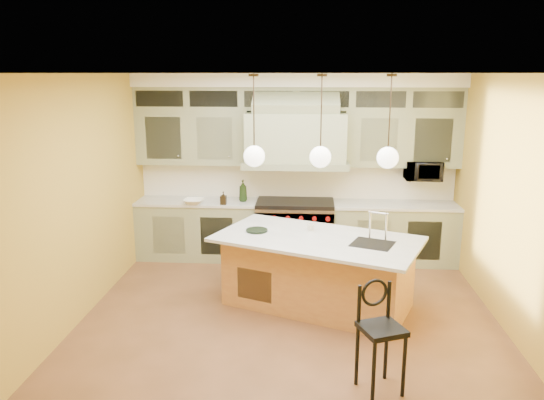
# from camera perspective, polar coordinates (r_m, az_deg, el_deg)

# --- Properties ---
(floor) EXTENTS (5.00, 5.00, 0.00)m
(floor) POSITION_cam_1_polar(r_m,az_deg,el_deg) (6.57, 1.85, -12.74)
(floor) COLOR brown
(floor) RESTS_ON ground
(ceiling) EXTENTS (5.00, 5.00, 0.00)m
(ceiling) POSITION_cam_1_polar(r_m,az_deg,el_deg) (5.89, 2.07, 13.47)
(ceiling) COLOR white
(ceiling) RESTS_ON wall_back
(wall_back) EXTENTS (5.00, 0.00, 5.00)m
(wall_back) POSITION_cam_1_polar(r_m,az_deg,el_deg) (8.52, 2.61, 3.65)
(wall_back) COLOR gold
(wall_back) RESTS_ON ground
(wall_front) EXTENTS (5.00, 0.00, 5.00)m
(wall_front) POSITION_cam_1_polar(r_m,az_deg,el_deg) (3.69, 0.41, -9.63)
(wall_front) COLOR gold
(wall_front) RESTS_ON ground
(wall_left) EXTENTS (0.00, 5.00, 5.00)m
(wall_left) POSITION_cam_1_polar(r_m,az_deg,el_deg) (6.65, -20.12, 0.04)
(wall_left) COLOR gold
(wall_left) RESTS_ON ground
(wall_right) EXTENTS (0.00, 5.00, 5.00)m
(wall_right) POSITION_cam_1_polar(r_m,az_deg,el_deg) (6.48, 24.63, -0.70)
(wall_right) COLOR gold
(wall_right) RESTS_ON ground
(back_cabinetry) EXTENTS (5.00, 0.77, 2.90)m
(back_cabinetry) POSITION_cam_1_polar(r_m,az_deg,el_deg) (8.26, 2.56, 3.20)
(back_cabinetry) COLOR gray
(back_cabinetry) RESTS_ON floor
(range) EXTENTS (1.20, 0.74, 0.96)m
(range) POSITION_cam_1_polar(r_m,az_deg,el_deg) (8.39, 2.48, -3.26)
(range) COLOR silver
(range) RESTS_ON floor
(kitchen_island) EXTENTS (2.78, 2.14, 1.35)m
(kitchen_island) POSITION_cam_1_polar(r_m,az_deg,el_deg) (6.78, 5.00, -7.55)
(kitchen_island) COLOR #AB693C
(kitchen_island) RESTS_ON floor
(counter_stool) EXTENTS (0.48, 0.48, 1.05)m
(counter_stool) POSITION_cam_1_polar(r_m,az_deg,el_deg) (5.11, 11.54, -13.61)
(counter_stool) COLOR black
(counter_stool) RESTS_ON floor
(microwave) EXTENTS (0.54, 0.37, 0.30)m
(microwave) POSITION_cam_1_polar(r_m,az_deg,el_deg) (8.45, 15.93, 3.07)
(microwave) COLOR black
(microwave) RESTS_ON back_cabinetry
(oil_bottle_a) EXTENTS (0.14, 0.15, 0.34)m
(oil_bottle_a) POSITION_cam_1_polar(r_m,az_deg,el_deg) (8.31, -3.14, 1.01)
(oil_bottle_a) COLOR black
(oil_bottle_a) RESTS_ON back_cabinetry
(oil_bottle_b) EXTENTS (0.10, 0.10, 0.20)m
(oil_bottle_b) POSITION_cam_1_polar(r_m,az_deg,el_deg) (8.14, -5.25, 0.20)
(oil_bottle_b) COLOR black
(oil_bottle_b) RESTS_ON back_cabinetry
(fruit_bowl) EXTENTS (0.31, 0.31, 0.08)m
(fruit_bowl) POSITION_cam_1_polar(r_m,az_deg,el_deg) (8.24, -8.40, -0.16)
(fruit_bowl) COLOR white
(fruit_bowl) RESTS_ON back_cabinetry
(cup) EXTENTS (0.11, 0.11, 0.09)m
(cup) POSITION_cam_1_polar(r_m,az_deg,el_deg) (6.86, 4.16, -2.93)
(cup) COLOR silver
(cup) RESTS_ON kitchen_island
(pendant_left) EXTENTS (0.26, 0.26, 1.11)m
(pendant_left) POSITION_cam_1_polar(r_m,az_deg,el_deg) (6.45, -1.93, 4.99)
(pendant_left) COLOR #2D2319
(pendant_left) RESTS_ON ceiling
(pendant_center) EXTENTS (0.26, 0.26, 1.11)m
(pendant_center) POSITION_cam_1_polar(r_m,az_deg,el_deg) (6.41, 5.23, 4.89)
(pendant_center) COLOR #2D2319
(pendant_center) RESTS_ON ceiling
(pendant_right) EXTENTS (0.26, 0.26, 1.11)m
(pendant_right) POSITION_cam_1_polar(r_m,az_deg,el_deg) (6.48, 12.34, 4.72)
(pendant_right) COLOR #2D2319
(pendant_right) RESTS_ON ceiling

